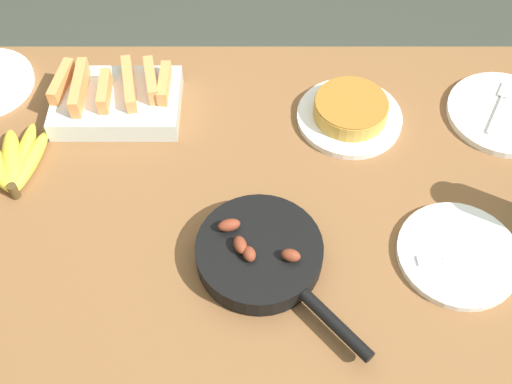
# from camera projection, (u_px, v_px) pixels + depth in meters

# --- Properties ---
(ground_plane) EXTENTS (14.00, 14.00, 0.00)m
(ground_plane) POSITION_uv_depth(u_px,v_px,m) (256.00, 340.00, 1.91)
(ground_plane) COLOR #383D33
(dining_table) EXTENTS (1.84, 0.95, 0.72)m
(dining_table) POSITION_uv_depth(u_px,v_px,m) (256.00, 222.00, 1.40)
(dining_table) COLOR brown
(dining_table) RESTS_ON ground_plane
(banana_bunch) EXTENTS (0.18, 0.21, 0.04)m
(banana_bunch) POSITION_uv_depth(u_px,v_px,m) (12.00, 163.00, 1.37)
(banana_bunch) COLOR yellow
(banana_bunch) RESTS_ON dining_table
(melon_tray) EXTENTS (0.29, 0.19, 0.10)m
(melon_tray) POSITION_uv_depth(u_px,v_px,m) (117.00, 99.00, 1.46)
(melon_tray) COLOR silver
(melon_tray) RESTS_ON dining_table
(skillet) EXTENTS (0.32, 0.34, 0.08)m
(skillet) POSITION_uv_depth(u_px,v_px,m) (261.00, 255.00, 1.22)
(skillet) COLOR black
(skillet) RESTS_ON dining_table
(frittata_plate_side) EXTENTS (0.24, 0.24, 0.06)m
(frittata_plate_side) POSITION_uv_depth(u_px,v_px,m) (350.00, 113.00, 1.45)
(frittata_plate_side) COLOR white
(frittata_plate_side) RESTS_ON dining_table
(empty_plate_far_left) EXTENTS (0.26, 0.26, 0.02)m
(empty_plate_far_left) POSITION_uv_depth(u_px,v_px,m) (504.00, 114.00, 1.47)
(empty_plate_far_left) COLOR white
(empty_plate_far_left) RESTS_ON dining_table
(empty_plate_far_right) EXTENTS (0.24, 0.24, 0.02)m
(empty_plate_far_right) POSITION_uv_depth(u_px,v_px,m) (458.00, 255.00, 1.25)
(empty_plate_far_right) COLOR white
(empty_plate_far_right) RESTS_ON dining_table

